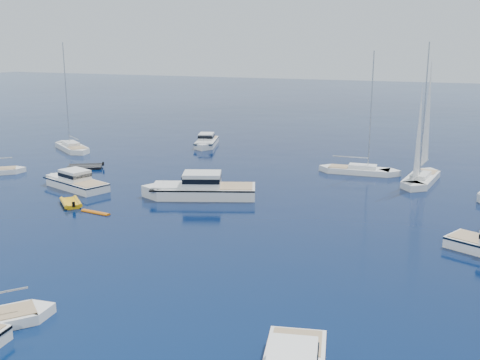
% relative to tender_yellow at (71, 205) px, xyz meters
% --- Properties ---
extents(ground, '(400.00, 400.00, 0.00)m').
position_rel_tender_yellow_xyz_m(ground, '(18.04, -16.77, 0.00)').
color(ground, '#08214E').
rests_on(ground, ground).
extents(motor_cruiser_centre, '(12.26, 7.60, 3.08)m').
position_rel_tender_yellow_xyz_m(motor_cruiser_centre, '(9.63, 7.08, 0.00)').
color(motor_cruiser_centre, silver).
rests_on(motor_cruiser_centre, ground).
extents(motor_cruiser_far_l, '(9.69, 5.70, 2.43)m').
position_rel_tender_yellow_xyz_m(motor_cruiser_far_l, '(-3.81, 5.36, 0.00)').
color(motor_cruiser_far_l, white).
rests_on(motor_cruiser_far_l, ground).
extents(motor_cruiser_horizon, '(5.22, 9.14, 2.30)m').
position_rel_tender_yellow_xyz_m(motor_cruiser_horizon, '(-2.04, 32.45, 0.00)').
color(motor_cruiser_horizon, white).
rests_on(motor_cruiser_horizon, ground).
extents(sailboat_centre, '(9.75, 3.10, 14.12)m').
position_rel_tender_yellow_xyz_m(sailboat_centre, '(21.72, 23.16, 0.00)').
color(sailboat_centre, white).
rests_on(sailboat_centre, ground).
extents(sailboat_sails_r, '(3.75, 10.49, 15.09)m').
position_rel_tender_yellow_xyz_m(sailboat_sails_r, '(28.64, 21.45, 0.00)').
color(sailboat_sails_r, silver).
rests_on(sailboat_sails_r, ground).
extents(sailboat_far_l, '(9.90, 8.03, 15.02)m').
position_rel_tender_yellow_xyz_m(sailboat_far_l, '(-17.70, 22.38, 0.00)').
color(sailboat_far_l, silver).
rests_on(sailboat_far_l, ground).
extents(tender_yellow, '(3.79, 3.71, 0.95)m').
position_rel_tender_yellow_xyz_m(tender_yellow, '(0.00, 0.00, 0.00)').
color(tender_yellow, '#EDA90D').
rests_on(tender_yellow, ground).
extents(tender_grey_far, '(4.72, 4.03, 0.95)m').
position_rel_tender_yellow_xyz_m(tender_grey_far, '(-8.54, 13.29, 0.00)').
color(tender_grey_far, black).
rests_on(tender_grey_far, ground).
extents(kayak_orange, '(2.97, 0.89, 0.30)m').
position_rel_tender_yellow_xyz_m(kayak_orange, '(3.63, -1.22, 0.00)').
color(kayak_orange, '#BF5909').
rests_on(kayak_orange, ground).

